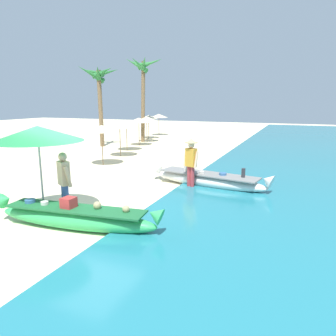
% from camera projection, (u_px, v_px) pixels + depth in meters
% --- Properties ---
extents(ground_plane, '(80.00, 80.00, 0.00)m').
position_uv_depth(ground_plane, '(86.00, 210.00, 8.82)').
color(ground_plane, beige).
extents(boat_green_foreground, '(4.41, 1.13, 0.79)m').
position_uv_depth(boat_green_foreground, '(76.00, 217.00, 7.50)').
color(boat_green_foreground, '#38B760').
rests_on(boat_green_foreground, ground).
extents(boat_white_midground, '(4.59, 1.54, 0.81)m').
position_uv_depth(boat_white_midground, '(208.00, 180.00, 11.18)').
color(boat_white_midground, white).
rests_on(boat_white_midground, ground).
extents(person_vendor_hatted, '(0.59, 0.44, 1.76)m').
position_uv_depth(person_vendor_hatted, '(191.00, 160.00, 10.80)').
color(person_vendor_hatted, '#B2383D').
rests_on(person_vendor_hatted, ground).
extents(person_tourist_customer, '(0.58, 0.45, 1.72)m').
position_uv_depth(person_tourist_customer, '(64.00, 181.00, 8.17)').
color(person_tourist_customer, '#3D5BA8').
rests_on(person_tourist_customer, ground).
extents(patio_umbrella_large, '(2.28, 2.28, 2.40)m').
position_uv_depth(patio_umbrella_large, '(38.00, 134.00, 7.92)').
color(patio_umbrella_large, '#B7B7BC').
rests_on(patio_umbrella_large, ground).
extents(parasol_row_0, '(1.60, 1.60, 1.91)m').
position_uv_depth(parasol_row_0, '(102.00, 128.00, 14.86)').
color(parasol_row_0, '#8E6B47').
rests_on(parasol_row_0, ground).
extents(parasol_row_1, '(1.60, 1.60, 1.91)m').
position_uv_depth(parasol_row_1, '(120.00, 125.00, 17.21)').
color(parasol_row_1, '#8E6B47').
rests_on(parasol_row_1, ground).
extents(parasol_row_2, '(1.60, 1.60, 1.91)m').
position_uv_depth(parasol_row_2, '(126.00, 122.00, 19.33)').
color(parasol_row_2, '#8E6B47').
rests_on(parasol_row_2, ground).
extents(parasol_row_3, '(1.60, 1.60, 1.91)m').
position_uv_depth(parasol_row_3, '(139.00, 120.00, 21.58)').
color(parasol_row_3, '#8E6B47').
rests_on(parasol_row_3, ground).
extents(parasol_row_4, '(1.60, 1.60, 1.91)m').
position_uv_depth(parasol_row_4, '(147.00, 119.00, 23.61)').
color(parasol_row_4, '#8E6B47').
rests_on(parasol_row_4, ground).
extents(parasol_row_5, '(1.60, 1.60, 1.91)m').
position_uv_depth(parasol_row_5, '(149.00, 117.00, 25.82)').
color(parasol_row_5, '#8E6B47').
rests_on(parasol_row_5, ground).
extents(parasol_row_6, '(1.60, 1.60, 1.91)m').
position_uv_depth(parasol_row_6, '(159.00, 116.00, 28.26)').
color(parasol_row_6, '#8E6B47').
rests_on(parasol_row_6, ground).
extents(palm_tree_tall_inland, '(2.76, 2.70, 6.16)m').
position_uv_depth(palm_tree_tall_inland, '(143.00, 73.00, 22.86)').
color(palm_tree_tall_inland, brown).
rests_on(palm_tree_tall_inland, ground).
extents(palm_tree_leaning_seaward, '(2.42, 2.58, 5.33)m').
position_uv_depth(palm_tree_leaning_seaward, '(99.00, 82.00, 20.68)').
color(palm_tree_leaning_seaward, brown).
rests_on(palm_tree_leaning_seaward, ground).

